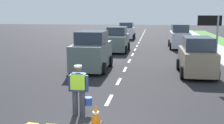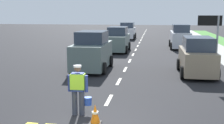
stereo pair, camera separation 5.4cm
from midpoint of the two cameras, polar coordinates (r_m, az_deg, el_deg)
ground_plane at (r=28.82m, az=5.35°, el=3.35°), size 96.00×96.00×0.00m
lane_center_line at (r=32.99m, az=5.79°, el=4.20°), size 0.14×46.40×0.01m
road_worker at (r=9.25m, az=-6.62°, el=-5.17°), size 0.76×0.38×1.67m
lane_direction_sign at (r=14.86m, az=19.88°, el=5.83°), size 1.16×0.11×3.20m
traffic_cone_near at (r=8.69m, az=-3.27°, el=-10.51°), size 0.36×0.36×0.60m
car_parked_far at (r=27.25m, az=13.73°, el=4.92°), size 1.91×4.30×2.24m
car_oncoming_third at (r=36.03m, az=3.18°, el=6.27°), size 2.07×4.25×2.10m
car_oncoming_lead at (r=16.49m, az=-4.00°, el=2.05°), size 2.07×3.86×2.27m
car_oncoming_second at (r=24.28m, az=1.23°, el=4.48°), size 1.98×4.20×2.13m
car_parked_curbside at (r=15.83m, az=16.97°, el=0.92°), size 1.89×3.84×2.06m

